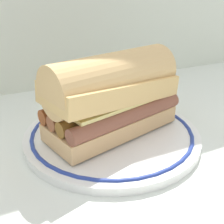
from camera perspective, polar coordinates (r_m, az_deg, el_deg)
ground_plane at (r=0.41m, az=1.00°, el=-7.81°), size 1.50×1.50×0.00m
plate at (r=0.44m, az=-0.00°, el=-4.38°), size 0.27×0.27×0.01m
sausage_sandwich at (r=0.41m, az=-0.00°, el=3.69°), size 0.22×0.14×0.12m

